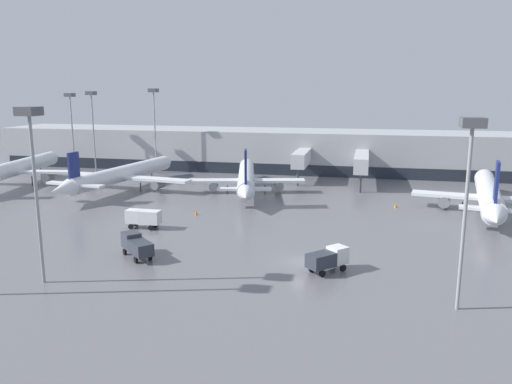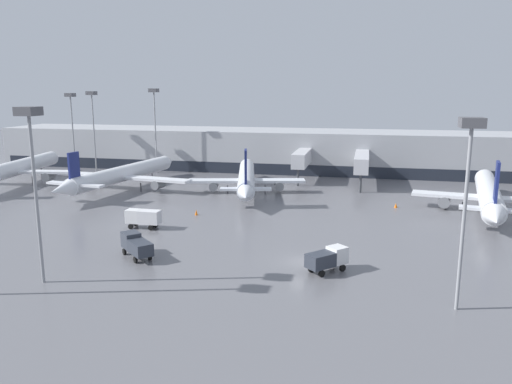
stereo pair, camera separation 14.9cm
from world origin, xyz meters
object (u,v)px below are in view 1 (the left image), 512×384
object	(u,v)px
service_truck_2	(143,217)
apron_light_mast_1	(71,109)
traffic_cone_1	(396,205)
apron_light_mast_2	(470,158)
parked_jet_1	(122,174)
apron_light_mast_7	(92,109)
apron_light_mast_3	(154,107)
parked_jet_2	(488,194)
traffic_cone_0	(196,212)
parked_jet_0	(246,178)
parked_jet_4	(14,169)
apron_light_mast_5	(32,144)
service_truck_1	(137,245)
service_truck_0	(328,258)

from	to	relation	value
service_truck_2	apron_light_mast_1	world-z (taller)	apron_light_mast_1
traffic_cone_1	apron_light_mast_2	world-z (taller)	apron_light_mast_2
parked_jet_1	service_truck_2	size ratio (longest dim) A/B	8.01
apron_light_mast_7	service_truck_2	bearing A→B (deg)	-53.03
traffic_cone_1	apron_light_mast_3	world-z (taller)	apron_light_mast_3
parked_jet_2	apron_light_mast_1	distance (m)	85.65
apron_light_mast_1	apron_light_mast_7	xyz separation A→B (m)	(5.98, -1.33, 0.28)
apron_light_mast_1	parked_jet_1	bearing A→B (deg)	-40.08
parked_jet_2	apron_light_mast_1	bearing A→B (deg)	84.86
traffic_cone_0	apron_light_mast_7	distance (m)	48.28
parked_jet_0	apron_light_mast_7	distance (m)	41.55
parked_jet_0	parked_jet_1	bearing A→B (deg)	82.09
parked_jet_4	apron_light_mast_7	xyz separation A→B (m)	(7.71, 16.30, 10.89)
apron_light_mast_3	apron_light_mast_5	bearing A→B (deg)	-75.93
parked_jet_0	traffic_cone_1	xyz separation A→B (m)	(25.46, -6.25, -2.28)
parked_jet_0	parked_jet_4	world-z (taller)	parked_jet_0
traffic_cone_0	apron_light_mast_5	world-z (taller)	apron_light_mast_5
service_truck_1	traffic_cone_1	distance (m)	42.01
parked_jet_4	apron_light_mast_5	size ratio (longest dim) A/B	2.21
apron_light_mast_2	apron_light_mast_7	xyz separation A→B (m)	(-66.07, 56.92, 1.25)
service_truck_2	traffic_cone_1	distance (m)	38.52
parked_jet_1	traffic_cone_1	bearing A→B (deg)	-87.31
parked_jet_1	apron_light_mast_5	world-z (taller)	apron_light_mast_5
apron_light_mast_1	apron_light_mast_5	bearing A→B (deg)	-60.23
traffic_cone_1	apron_light_mast_5	bearing A→B (deg)	-131.29
traffic_cone_1	apron_light_mast_5	size ratio (longest dim) A/B	0.04
parked_jet_2	apron_light_mast_5	bearing A→B (deg)	138.83
apron_light_mast_3	apron_light_mast_7	xyz separation A→B (m)	(-13.06, -2.92, -0.40)
parked_jet_1	apron_light_mast_3	size ratio (longest dim) A/B	2.00
traffic_cone_0	apron_light_mast_1	distance (m)	53.41
traffic_cone_0	apron_light_mast_2	xyz separation A→B (m)	(31.89, -25.66, 12.37)
parked_jet_2	service_truck_0	bearing A→B (deg)	154.27
parked_jet_4	service_truck_1	distance (m)	53.99
traffic_cone_0	parked_jet_0	bearing A→B (deg)	79.22
service_truck_0	service_truck_2	xyz separation A→B (m)	(-25.05, 10.92, 0.12)
service_truck_1	traffic_cone_0	bearing A→B (deg)	-47.73
parked_jet_1	traffic_cone_1	size ratio (longest dim) A/B	50.65
parked_jet_4	service_truck_1	world-z (taller)	parked_jet_4
service_truck_2	traffic_cone_0	size ratio (longest dim) A/B	5.72
parked_jet_2	apron_light_mast_2	size ratio (longest dim) A/B	2.26
traffic_cone_1	apron_light_mast_2	distance (m)	39.02
service_truck_0	apron_light_mast_7	distance (m)	75.55
parked_jet_4	apron_light_mast_1	world-z (taller)	apron_light_mast_1
traffic_cone_0	apron_light_mast_7	xyz separation A→B (m)	(-34.18, 31.25, 13.63)
parked_jet_0	parked_jet_2	size ratio (longest dim) A/B	0.95
parked_jet_0	service_truck_0	world-z (taller)	parked_jet_0
parked_jet_1	traffic_cone_0	distance (m)	25.02
parked_jet_2	parked_jet_4	xyz separation A→B (m)	(-83.98, 3.50, 0.47)
parked_jet_0	apron_light_mast_5	distance (m)	47.42
parked_jet_1	apron_light_mast_5	xyz separation A→B (m)	(14.07, -43.21, 10.39)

